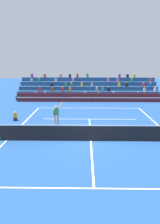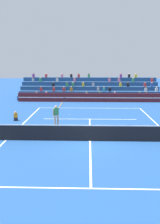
# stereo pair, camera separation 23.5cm
# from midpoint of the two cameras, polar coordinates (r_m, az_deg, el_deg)

# --- Properties ---
(ground_plane) EXTENTS (120.00, 120.00, 0.00)m
(ground_plane) POSITION_cam_midpoint_polar(r_m,az_deg,el_deg) (17.09, 1.97, -6.31)
(ground_plane) COLOR navy
(court_lines) EXTENTS (11.10, 23.90, 0.01)m
(court_lines) POSITION_cam_midpoint_polar(r_m,az_deg,el_deg) (17.09, 1.97, -6.29)
(court_lines) COLOR white
(court_lines) RESTS_ON ground
(tennis_net) EXTENTS (12.00, 0.10, 1.10)m
(tennis_net) POSITION_cam_midpoint_polar(r_m,az_deg,el_deg) (16.93, 1.98, -4.55)
(tennis_net) COLOR #2D6B38
(tennis_net) RESTS_ON ground
(sponsor_banner_wall) EXTENTS (18.00, 0.26, 1.10)m
(sponsor_banner_wall) POSITION_cam_midpoint_polar(r_m,az_deg,el_deg) (32.92, 1.61, 3.17)
(sponsor_banner_wall) COLOR #51191E
(sponsor_banner_wall) RESTS_ON ground
(bleacher_stand) EXTENTS (18.81, 4.75, 3.38)m
(bleacher_stand) POSITION_cam_midpoint_polar(r_m,az_deg,el_deg) (36.63, 1.58, 4.72)
(bleacher_stand) COLOR navy
(bleacher_stand) RESTS_ON ground
(ball_kid_courtside) EXTENTS (0.30, 0.36, 0.84)m
(ball_kid_courtside) POSITION_cam_midpoint_polar(r_m,az_deg,el_deg) (23.30, -14.19, -1.06)
(ball_kid_courtside) COLOR black
(ball_kid_courtside) RESTS_ON ground
(tennis_player) EXTENTS (1.07, 0.78, 2.35)m
(tennis_player) POSITION_cam_midpoint_polar(r_m,az_deg,el_deg) (20.38, -5.46, -0.62)
(tennis_player) COLOR tan
(tennis_player) RESTS_ON ground
(tennis_ball) EXTENTS (0.07, 0.07, 0.07)m
(tennis_ball) POSITION_cam_midpoint_polar(r_m,az_deg,el_deg) (25.06, -2.63, -0.57)
(tennis_ball) COLOR #C6DB33
(tennis_ball) RESTS_ON ground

